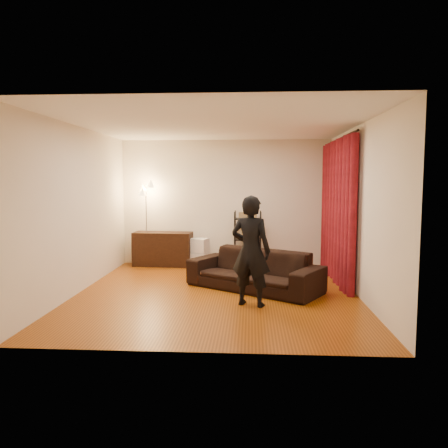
# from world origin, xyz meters

# --- Properties ---
(floor) EXTENTS (5.00, 5.00, 0.00)m
(floor) POSITION_xyz_m (0.00, 0.00, 0.00)
(floor) COLOR #8E480E
(floor) RESTS_ON ground
(ceiling) EXTENTS (5.00, 5.00, 0.00)m
(ceiling) POSITION_xyz_m (0.00, 0.00, 2.70)
(ceiling) COLOR white
(ceiling) RESTS_ON ground
(wall_back) EXTENTS (5.00, 0.00, 5.00)m
(wall_back) POSITION_xyz_m (0.00, 2.50, 1.35)
(wall_back) COLOR silver
(wall_back) RESTS_ON ground
(wall_front) EXTENTS (5.00, 0.00, 5.00)m
(wall_front) POSITION_xyz_m (0.00, -2.50, 1.35)
(wall_front) COLOR silver
(wall_front) RESTS_ON ground
(wall_left) EXTENTS (0.00, 5.00, 5.00)m
(wall_left) POSITION_xyz_m (-2.25, 0.00, 1.35)
(wall_left) COLOR silver
(wall_left) RESTS_ON ground
(wall_right) EXTENTS (0.00, 5.00, 5.00)m
(wall_right) POSITION_xyz_m (2.25, 0.00, 1.35)
(wall_right) COLOR silver
(wall_right) RESTS_ON ground
(curtain_rod) EXTENTS (0.04, 2.65, 0.04)m
(curtain_rod) POSITION_xyz_m (2.15, 1.12, 2.58)
(curtain_rod) COLOR black
(curtain_rod) RESTS_ON wall_right
(curtain) EXTENTS (0.22, 2.65, 2.55)m
(curtain) POSITION_xyz_m (2.13, 1.12, 1.28)
(curtain) COLOR maroon
(curtain) RESTS_ON ground
(sofa) EXTENTS (2.38, 1.94, 0.66)m
(sofa) POSITION_xyz_m (0.61, 0.27, 0.33)
(sofa) COLOR black
(sofa) RESTS_ON ground
(person) EXTENTS (0.68, 0.56, 1.61)m
(person) POSITION_xyz_m (0.55, -0.69, 0.81)
(person) COLOR black
(person) RESTS_ON ground
(media_cabinet) EXTENTS (1.27, 0.54, 0.72)m
(media_cabinet) POSITION_xyz_m (-1.34, 2.23, 0.36)
(media_cabinet) COLOR black
(media_cabinet) RESTS_ON ground
(storage_boxes) EXTENTS (0.44, 0.40, 0.61)m
(storage_boxes) POSITION_xyz_m (-0.54, 2.18, 0.30)
(storage_boxes) COLOR silver
(storage_boxes) RESTS_ON ground
(wire_shelf) EXTENTS (0.55, 0.39, 1.19)m
(wire_shelf) POSITION_xyz_m (0.49, 2.18, 0.59)
(wire_shelf) COLOR black
(wire_shelf) RESTS_ON ground
(floor_lamp) EXTENTS (0.36, 0.36, 1.78)m
(floor_lamp) POSITION_xyz_m (-1.68, 2.20, 0.89)
(floor_lamp) COLOR silver
(floor_lamp) RESTS_ON ground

